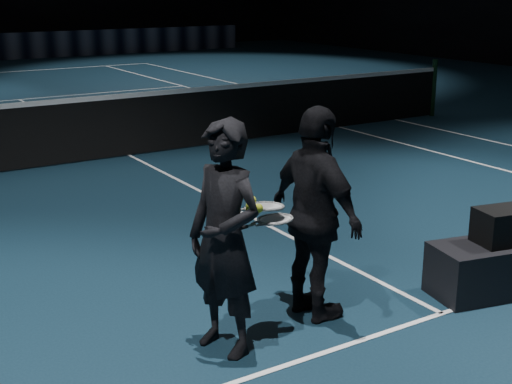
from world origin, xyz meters
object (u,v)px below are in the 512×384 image
(player_b, at_px, (316,215))
(racket_lower, at_px, (275,219))
(racket_upper, at_px, (266,206))
(tennis_balls, at_px, (254,206))
(player_a, at_px, (225,239))

(player_b, xyz_separation_m, racket_lower, (-0.40, -0.04, 0.05))
(racket_upper, height_order, tennis_balls, tennis_balls)
(racket_lower, distance_m, tennis_balls, 0.24)
(player_b, distance_m, racket_upper, 0.48)
(racket_lower, relative_size, tennis_balls, 5.67)
(player_a, xyz_separation_m, racket_upper, (0.39, 0.08, 0.15))
(tennis_balls, bearing_deg, player_b, 5.54)
(player_b, relative_size, racket_upper, 2.46)
(player_a, xyz_separation_m, player_b, (0.85, 0.09, 0.00))
(player_b, xyz_separation_m, racket_upper, (-0.45, -0.01, 0.15))
(player_b, height_order, racket_lower, player_b)
(player_b, xyz_separation_m, tennis_balls, (-0.59, -0.06, 0.19))
(racket_lower, height_order, racket_upper, racket_upper)
(player_a, height_order, racket_upper, player_a)
(racket_lower, bearing_deg, player_a, 180.00)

